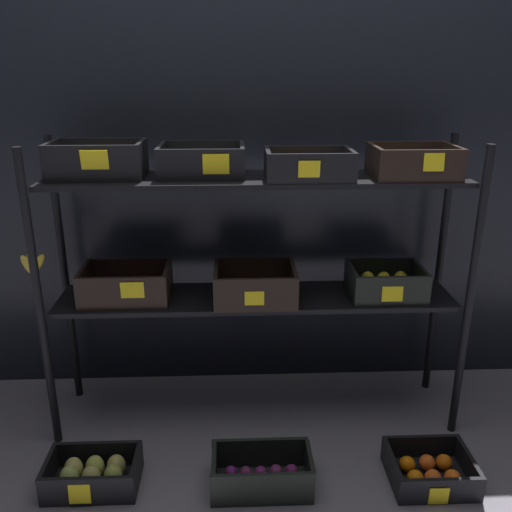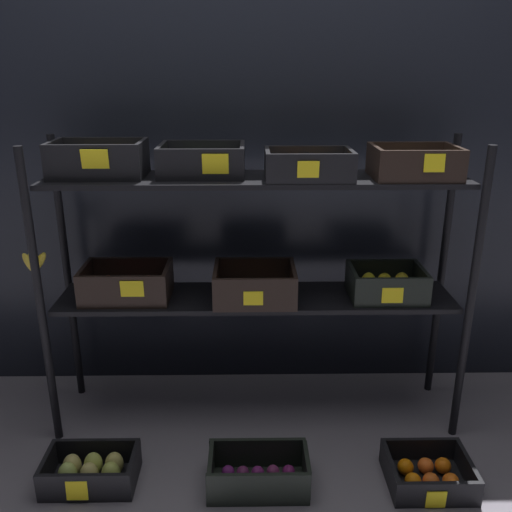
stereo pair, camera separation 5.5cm
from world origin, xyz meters
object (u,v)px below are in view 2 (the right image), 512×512
Objects in this scene: display_rack at (249,233)px; crate_ground_tangerine at (428,474)px; crate_ground_plum at (259,475)px; crate_ground_pear at (91,471)px.

crate_ground_tangerine is at bearing -34.33° from display_rack.
crate_ground_plum is 1.20× the size of crate_ground_tangerine.
display_rack reaches higher than crate_ground_tangerine.
display_rack is 5.24× the size of crate_ground_pear.
display_rack is 1.07m from crate_ground_pear.
crate_ground_plum reaches higher than crate_ground_tangerine.
crate_ground_tangerine is (0.66, -0.45, -0.80)m from display_rack.
display_rack is at bearing 93.92° from crate_ground_plum.
crate_ground_pear is at bearing -144.02° from display_rack.
crate_ground_pear is 0.62m from crate_ground_plum.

